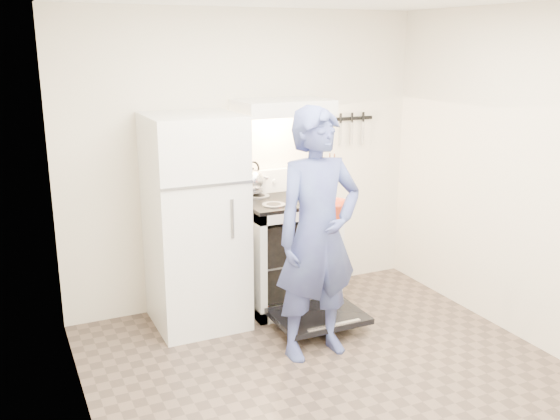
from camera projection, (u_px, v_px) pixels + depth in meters
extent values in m
plane|color=brown|center=(351.00, 391.00, 4.11)|extent=(3.60, 3.60, 0.00)
cube|color=beige|center=(246.00, 159.00, 5.36)|extent=(3.20, 0.02, 2.50)
cube|color=silver|center=(195.00, 222.00, 4.92)|extent=(0.70, 0.70, 1.70)
cube|color=silver|center=(286.00, 254.00, 5.37)|extent=(0.76, 0.65, 0.92)
cube|color=black|center=(286.00, 200.00, 5.25)|extent=(0.76, 0.65, 0.03)
cube|color=silver|center=(273.00, 180.00, 5.47)|extent=(0.76, 0.07, 0.20)
cube|color=black|center=(318.00, 316.00, 4.94)|extent=(0.70, 0.54, 0.04)
cube|color=slate|center=(286.00, 256.00, 5.38)|extent=(0.60, 0.52, 0.01)
cube|color=silver|center=(283.00, 107.00, 5.11)|extent=(0.76, 0.50, 0.12)
cube|color=black|center=(353.00, 118.00, 5.69)|extent=(0.40, 0.02, 0.03)
cylinder|color=#97724E|center=(292.00, 258.00, 5.30)|extent=(0.35, 0.35, 0.02)
cylinder|color=silver|center=(332.00, 190.00, 5.15)|extent=(0.11, 0.11, 0.13)
imported|color=navy|center=(318.00, 235.00, 4.40)|extent=(0.68, 0.47, 1.81)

